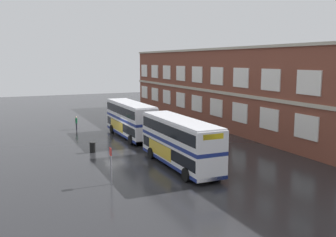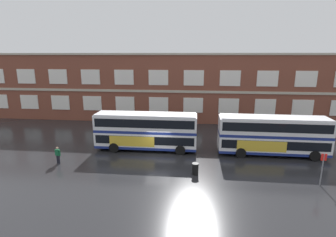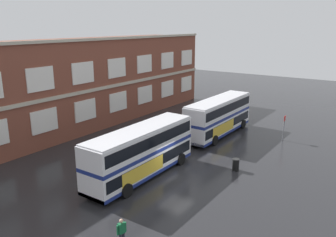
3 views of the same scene
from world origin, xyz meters
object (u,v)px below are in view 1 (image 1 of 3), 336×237
(waiting_passenger, at_px, (76,122))
(station_litter_bin, at_px, (93,147))
(double_decker_middle, at_px, (179,142))
(double_decker_near, at_px, (130,119))
(bus_stand_flag, at_px, (111,162))

(waiting_passenger, height_order, station_litter_bin, waiting_passenger)
(double_decker_middle, height_order, station_litter_bin, double_decker_middle)
(double_decker_near, height_order, bus_stand_flag, double_decker_near)
(double_decker_near, distance_m, double_decker_middle, 13.33)
(double_decker_near, xyz_separation_m, double_decker_middle, (13.33, -0.14, 0.00))
(double_decker_near, bearing_deg, waiting_passenger, -148.10)
(waiting_passenger, bearing_deg, station_litter_bin, -4.06)
(waiting_passenger, bearing_deg, double_decker_middle, 12.47)
(bus_stand_flag, relative_size, station_litter_bin, 2.62)
(double_decker_middle, relative_size, waiting_passenger, 6.48)
(bus_stand_flag, height_order, station_litter_bin, bus_stand_flag)
(double_decker_near, xyz_separation_m, station_litter_bin, (5.44, -5.73, -1.63))
(double_decker_middle, distance_m, waiting_passenger, 21.59)
(double_decker_middle, height_order, bus_stand_flag, double_decker_middle)
(double_decker_near, height_order, waiting_passenger, double_decker_near)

